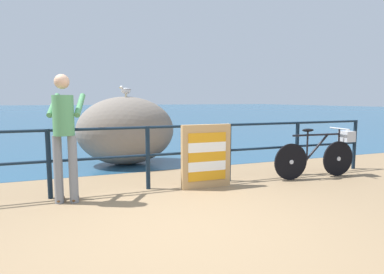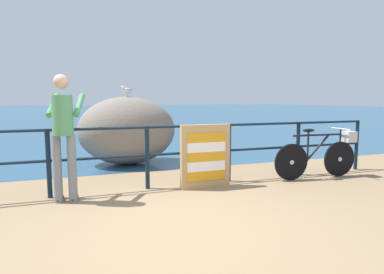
{
  "view_description": "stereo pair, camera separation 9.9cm",
  "coord_description": "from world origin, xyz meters",
  "px_view_note": "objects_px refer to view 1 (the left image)",
  "views": [
    {
      "loc": [
        -1.16,
        -3.33,
        1.44
      ],
      "look_at": [
        0.91,
        2.13,
        0.77
      ],
      "focal_mm": 30.43,
      "sensor_mm": 36.0,
      "label": 1
    },
    {
      "loc": [
        -1.07,
        -3.37,
        1.44
      ],
      "look_at": [
        0.91,
        2.13,
        0.77
      ],
      "focal_mm": 30.43,
      "sensor_mm": 36.0,
      "label": 2
    }
  ],
  "objects_px": {
    "person_at_railing": "(64,132)",
    "seagull": "(126,90)",
    "folded_deckchair_stack": "(206,156)",
    "bicycle": "(322,153)",
    "breakwater_boulder_main": "(126,131)"
  },
  "relations": [
    {
      "from": "person_at_railing",
      "to": "seagull",
      "type": "relative_size",
      "value": 5.49
    },
    {
      "from": "person_at_railing",
      "to": "folded_deckchair_stack",
      "type": "height_order",
      "value": "person_at_railing"
    },
    {
      "from": "folded_deckchair_stack",
      "to": "seagull",
      "type": "xyz_separation_m",
      "value": [
        -0.88,
        2.44,
        1.13
      ]
    },
    {
      "from": "folded_deckchair_stack",
      "to": "seagull",
      "type": "relative_size",
      "value": 3.21
    },
    {
      "from": "person_at_railing",
      "to": "bicycle",
      "type": "bearing_deg",
      "value": -78.72
    },
    {
      "from": "bicycle",
      "to": "breakwater_boulder_main",
      "type": "distance_m",
      "value": 4.09
    },
    {
      "from": "bicycle",
      "to": "breakwater_boulder_main",
      "type": "xyz_separation_m",
      "value": [
        -3.18,
        2.55,
        0.29
      ]
    },
    {
      "from": "seagull",
      "to": "person_at_railing",
      "type": "bearing_deg",
      "value": 32.01
    },
    {
      "from": "bicycle",
      "to": "folded_deckchair_stack",
      "type": "distance_m",
      "value": 2.29
    },
    {
      "from": "folded_deckchair_stack",
      "to": "breakwater_boulder_main",
      "type": "distance_m",
      "value": 2.61
    },
    {
      "from": "breakwater_boulder_main",
      "to": "seagull",
      "type": "xyz_separation_m",
      "value": [
        0.01,
        -0.01,
        0.89
      ]
    },
    {
      "from": "breakwater_boulder_main",
      "to": "seagull",
      "type": "relative_size",
      "value": 6.62
    },
    {
      "from": "folded_deckchair_stack",
      "to": "seagull",
      "type": "distance_m",
      "value": 2.83
    },
    {
      "from": "bicycle",
      "to": "breakwater_boulder_main",
      "type": "height_order",
      "value": "breakwater_boulder_main"
    },
    {
      "from": "seagull",
      "to": "breakwater_boulder_main",
      "type": "bearing_deg",
      "value": -69.88
    }
  ]
}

